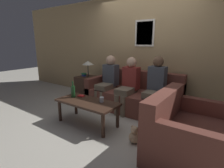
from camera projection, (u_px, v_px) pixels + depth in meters
ground_plane at (120, 116)px, 3.63m from camera, size 16.00×16.00×0.00m
wall_back at (145, 51)px, 4.16m from camera, size 9.00×0.08×2.60m
couch_main at (133, 96)px, 4.00m from camera, size 2.06×0.95×0.85m
couch_side at (187, 135)px, 2.34m from camera, size 0.95×1.23×0.85m
coffee_table at (87, 104)px, 3.21m from camera, size 1.19×0.54×0.45m
side_table_with_lamp at (87, 86)px, 4.69m from camera, size 0.48×0.48×1.03m
wine_bottle at (73, 91)px, 3.39m from camera, size 0.08×0.08×0.32m
drinking_glass at (102, 99)px, 3.14m from camera, size 0.08×0.08×0.09m
book_stack at (81, 96)px, 3.47m from camera, size 0.13×0.11×0.02m
person_left at (108, 79)px, 4.13m from camera, size 0.34×0.62×1.20m
person_middle at (128, 83)px, 3.78m from camera, size 0.34×0.62×1.19m
person_right at (155, 85)px, 3.50m from camera, size 0.34×0.57×1.23m
teddy_bear at (134, 135)px, 2.67m from camera, size 0.17×0.17×0.27m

